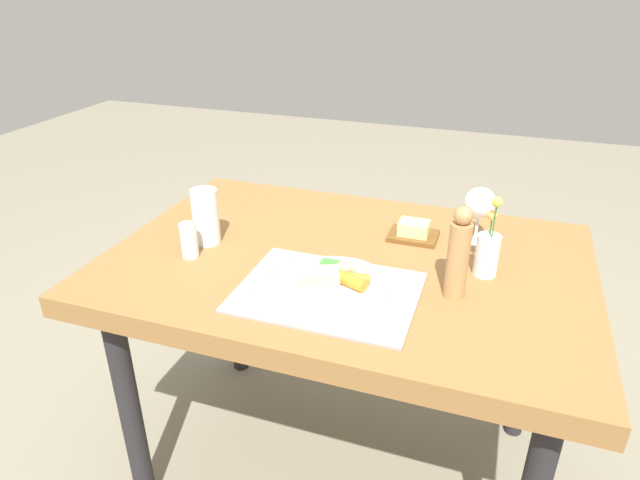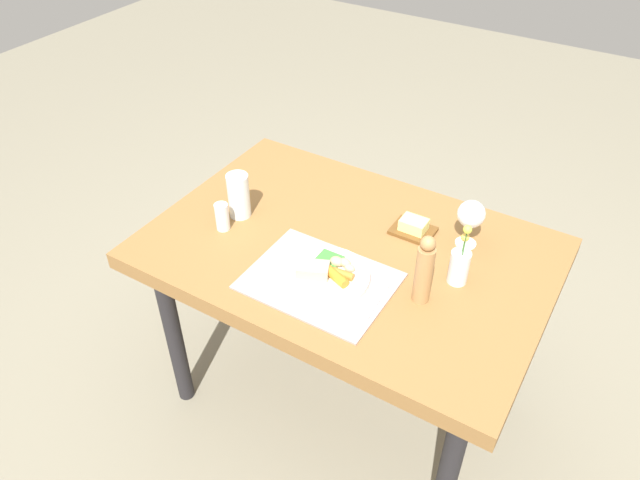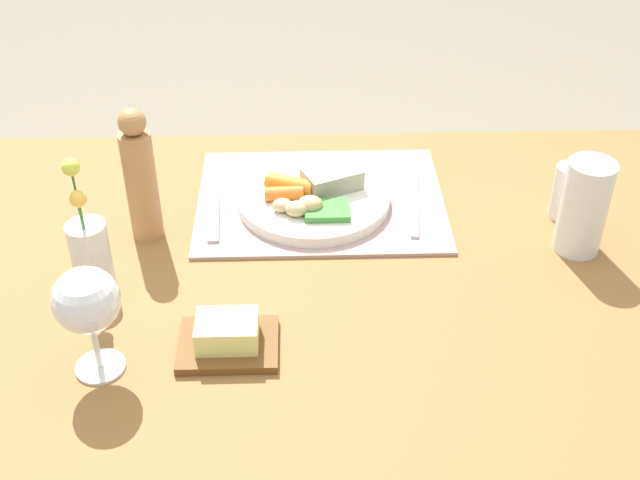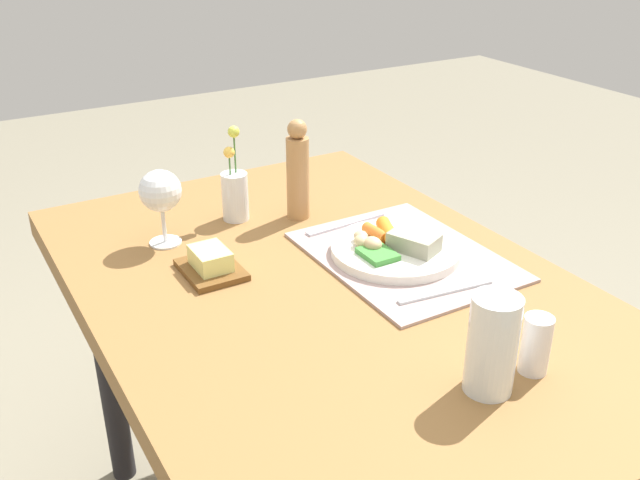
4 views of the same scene
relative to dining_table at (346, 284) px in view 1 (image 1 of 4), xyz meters
The scene contains 12 objects.
ground_plane 0.64m from the dining_table, ahead, with size 8.00×8.00×0.00m, color gray.
dining_table is the anchor object (origin of this frame).
placemat 0.20m from the dining_table, 87.33° to the right, with size 0.40×0.31×0.01m, color #A9908C.
dinner_plate 0.19m from the dining_table, 82.99° to the right, with size 0.25×0.25×0.05m.
fork 0.23m from the dining_table, 133.03° to the right, with size 0.01×0.19×0.01m, color silver.
knife 0.25m from the dining_table, 40.39° to the right, with size 0.02×0.19×0.01m, color silver.
water_tumbler 0.40m from the dining_table, behind, with size 0.07×0.07×0.15m.
pepper_mill 0.35m from the dining_table, 18.66° to the right, with size 0.05×0.05×0.22m.
wine_glass 0.40m from the dining_table, 33.28° to the left, with size 0.08×0.08×0.15m.
flower_vase 0.37m from the dining_table, ahead, with size 0.06×0.06×0.20m.
salt_shaker 0.42m from the dining_table, 161.51° to the right, with size 0.04×0.04×0.09m, color white.
butter_dish 0.24m from the dining_table, 49.94° to the left, with size 0.13×0.10×0.05m.
Camera 1 is at (0.34, -1.19, 1.39)m, focal length 31.07 mm.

